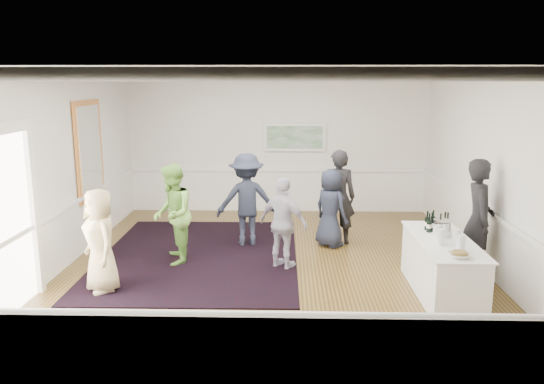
{
  "coord_description": "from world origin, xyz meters",
  "views": [
    {
      "loc": [
        0.22,
        -8.4,
        3.08
      ],
      "look_at": [
        -0.02,
        0.2,
        1.26
      ],
      "focal_mm": 35.0,
      "sensor_mm": 36.0,
      "label": 1
    }
  ],
  "objects_px": {
    "serving_table": "(442,267)",
    "ice_bucket": "(442,228)",
    "bartender": "(478,220)",
    "guest_navy": "(330,208)",
    "guest_tan": "(100,241)",
    "guest_green": "(172,214)",
    "nut_bowl": "(460,254)",
    "guest_dark_a": "(247,200)",
    "guest_dark_b": "(338,197)",
    "guest_lilac": "(284,223)"
  },
  "relations": [
    {
      "from": "serving_table",
      "to": "bartender",
      "type": "distance_m",
      "value": 1.1
    },
    {
      "from": "guest_tan",
      "to": "guest_lilac",
      "type": "relative_size",
      "value": 1.01
    },
    {
      "from": "guest_lilac",
      "to": "nut_bowl",
      "type": "xyz_separation_m",
      "value": [
        2.29,
        -1.83,
        0.1
      ]
    },
    {
      "from": "serving_table",
      "to": "ice_bucket",
      "type": "relative_size",
      "value": 7.92
    },
    {
      "from": "guest_tan",
      "to": "guest_green",
      "type": "xyz_separation_m",
      "value": [
        0.8,
        1.26,
        0.08
      ]
    },
    {
      "from": "guest_dark_a",
      "to": "guest_dark_b",
      "type": "xyz_separation_m",
      "value": [
        1.73,
        0.15,
        0.03
      ]
    },
    {
      "from": "guest_dark_a",
      "to": "guest_navy",
      "type": "distance_m",
      "value": 1.58
    },
    {
      "from": "serving_table",
      "to": "guest_dark_a",
      "type": "height_order",
      "value": "guest_dark_a"
    },
    {
      "from": "guest_dark_a",
      "to": "guest_dark_b",
      "type": "distance_m",
      "value": 1.73
    },
    {
      "from": "serving_table",
      "to": "guest_dark_a",
      "type": "bearing_deg",
      "value": 142.51
    },
    {
      "from": "guest_dark_b",
      "to": "ice_bucket",
      "type": "bearing_deg",
      "value": 124.86
    },
    {
      "from": "bartender",
      "to": "guest_dark_a",
      "type": "xyz_separation_m",
      "value": [
        -3.73,
        1.67,
        -0.08
      ]
    },
    {
      "from": "guest_tan",
      "to": "ice_bucket",
      "type": "relative_size",
      "value": 5.97
    },
    {
      "from": "bartender",
      "to": "guest_navy",
      "type": "height_order",
      "value": "bartender"
    },
    {
      "from": "serving_table",
      "to": "nut_bowl",
      "type": "xyz_separation_m",
      "value": [
        -0.02,
        -0.78,
        0.45
      ]
    },
    {
      "from": "bartender",
      "to": "guest_dark_b",
      "type": "height_order",
      "value": "bartender"
    },
    {
      "from": "ice_bucket",
      "to": "nut_bowl",
      "type": "distance_m",
      "value": 0.96
    },
    {
      "from": "guest_lilac",
      "to": "guest_dark_a",
      "type": "xyz_separation_m",
      "value": [
        -0.7,
        1.27,
        0.11
      ]
    },
    {
      "from": "guest_dark_a",
      "to": "nut_bowl",
      "type": "bearing_deg",
      "value": 122.75
    },
    {
      "from": "serving_table",
      "to": "guest_lilac",
      "type": "bearing_deg",
      "value": 155.61
    },
    {
      "from": "guest_tan",
      "to": "nut_bowl",
      "type": "relative_size",
      "value": 5.57
    },
    {
      "from": "serving_table",
      "to": "nut_bowl",
      "type": "relative_size",
      "value": 7.39
    },
    {
      "from": "guest_navy",
      "to": "ice_bucket",
      "type": "height_order",
      "value": "guest_navy"
    },
    {
      "from": "serving_table",
      "to": "guest_dark_a",
      "type": "xyz_separation_m",
      "value": [
        -3.02,
        2.31,
        0.46
      ]
    },
    {
      "from": "ice_bucket",
      "to": "nut_bowl",
      "type": "bearing_deg",
      "value": -92.44
    },
    {
      "from": "guest_navy",
      "to": "serving_table",
      "type": "bearing_deg",
      "value": 169.8
    },
    {
      "from": "guest_dark_a",
      "to": "guest_navy",
      "type": "height_order",
      "value": "guest_dark_a"
    },
    {
      "from": "serving_table",
      "to": "guest_lilac",
      "type": "xyz_separation_m",
      "value": [
        -2.31,
        1.05,
        0.35
      ]
    },
    {
      "from": "ice_bucket",
      "to": "guest_tan",
      "type": "bearing_deg",
      "value": -177.83
    },
    {
      "from": "guest_navy",
      "to": "guest_green",
      "type": "bearing_deg",
      "value": 67.91
    },
    {
      "from": "nut_bowl",
      "to": "guest_tan",
      "type": "bearing_deg",
      "value": 171.19
    },
    {
      "from": "guest_navy",
      "to": "guest_dark_a",
      "type": "bearing_deg",
      "value": 46.26
    },
    {
      "from": "guest_dark_a",
      "to": "ice_bucket",
      "type": "relative_size",
      "value": 6.74
    },
    {
      "from": "guest_tan",
      "to": "bartender",
      "type": "bearing_deg",
      "value": 58.08
    },
    {
      "from": "ice_bucket",
      "to": "nut_bowl",
      "type": "xyz_separation_m",
      "value": [
        -0.04,
        -0.96,
        -0.08
      ]
    },
    {
      "from": "nut_bowl",
      "to": "serving_table",
      "type": "bearing_deg",
      "value": 88.42
    },
    {
      "from": "guest_navy",
      "to": "ice_bucket",
      "type": "xyz_separation_m",
      "value": [
        1.46,
        -2.1,
        0.21
      ]
    },
    {
      "from": "bartender",
      "to": "ice_bucket",
      "type": "xyz_separation_m",
      "value": [
        -0.69,
        -0.46,
        -0.01
      ]
    },
    {
      "from": "guest_dark_a",
      "to": "guest_tan",
      "type": "bearing_deg",
      "value": 38.27
    },
    {
      "from": "guest_dark_a",
      "to": "nut_bowl",
      "type": "distance_m",
      "value": 4.31
    },
    {
      "from": "guest_dark_a",
      "to": "nut_bowl",
      "type": "height_order",
      "value": "guest_dark_a"
    },
    {
      "from": "guest_green",
      "to": "guest_navy",
      "type": "distance_m",
      "value": 2.94
    },
    {
      "from": "serving_table",
      "to": "ice_bucket",
      "type": "xyz_separation_m",
      "value": [
        0.02,
        0.18,
        0.53
      ]
    },
    {
      "from": "guest_lilac",
      "to": "nut_bowl",
      "type": "bearing_deg",
      "value": 174.52
    },
    {
      "from": "guest_green",
      "to": "guest_dark_a",
      "type": "bearing_deg",
      "value": 121.41
    },
    {
      "from": "guest_green",
      "to": "guest_dark_b",
      "type": "distance_m",
      "value": 3.15
    },
    {
      "from": "guest_green",
      "to": "bartender",
      "type": "bearing_deg",
      "value": 72.42
    },
    {
      "from": "guest_navy",
      "to": "ice_bucket",
      "type": "distance_m",
      "value": 2.57
    },
    {
      "from": "bartender",
      "to": "nut_bowl",
      "type": "height_order",
      "value": "bartender"
    },
    {
      "from": "serving_table",
      "to": "guest_green",
      "type": "distance_m",
      "value": 4.4
    }
  ]
}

